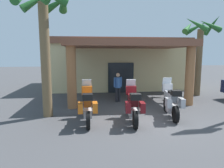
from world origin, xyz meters
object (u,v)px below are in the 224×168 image
pedestrian (118,85)px  palm_tree_roadside (44,21)px  motorcycle_orange (87,105)px  motorcycle_maroon (133,105)px  motorcycle_silver (171,101)px  palm_tree_near_portico (200,40)px  motel_building (116,63)px

pedestrian → palm_tree_roadside: 5.10m
motorcycle_orange → palm_tree_roadside: (-1.67, 1.06, 3.29)m
motorcycle_orange → motorcycle_maroon: (1.78, -0.21, 0.00)m
motorcycle_maroon → palm_tree_roadside: size_ratio=0.39×
pedestrian → palm_tree_roadside: size_ratio=0.29×
motorcycle_orange → motorcycle_maroon: same height
motorcycle_orange → palm_tree_roadside: 3.84m
pedestrian → motorcycle_silver: bearing=6.5°
motorcycle_orange → palm_tree_near_portico: size_ratio=0.43×
pedestrian → palm_tree_near_portico: (5.48, 1.13, 2.60)m
palm_tree_near_portico → palm_tree_roadside: (-8.93, -3.33, 0.44)m
palm_tree_roadside → motel_building: bearing=61.9°
motel_building → pedestrian: (-0.80, -5.76, -1.05)m
motorcycle_orange → motorcycle_silver: size_ratio=1.00×
motorcycle_silver → palm_tree_near_portico: palm_tree_near_portico is taller
motorcycle_silver → pedestrian: bearing=40.5°
motorcycle_orange → motel_building: bearing=-15.7°
motorcycle_silver → palm_tree_roadside: 6.23m
palm_tree_roadside → motorcycle_maroon: bearing=-20.3°
motorcycle_maroon → motorcycle_silver: (1.78, 0.43, 0.00)m
motel_building → motorcycle_orange: motel_building is taller
motel_building → pedestrian: 5.91m
motorcycle_maroon → motel_building: bearing=2.2°
motel_building → palm_tree_near_portico: bearing=-42.7°
palm_tree_near_portico → motel_building: bearing=135.3°
motorcycle_orange → palm_tree_roadside: bearing=57.9°
motel_building → motorcycle_silver: (0.97, -8.81, -1.30)m
motorcycle_orange → motorcycle_silver: bearing=-86.3°
motorcycle_silver → motel_building: bearing=16.5°
motorcycle_orange → pedestrian: bearing=-28.4°
motel_building → palm_tree_near_portico: (4.68, -4.64, 1.55)m
pedestrian → palm_tree_near_portico: palm_tree_near_portico is taller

